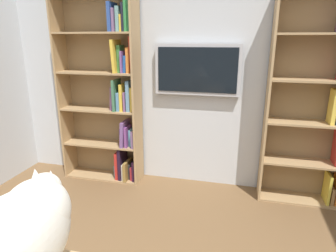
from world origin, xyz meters
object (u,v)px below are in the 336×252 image
Objects in this scene: bookshelf_right at (109,94)px; wall_mounted_tv at (197,70)px; bookshelf_left at (328,101)px; cat at (22,234)px.

wall_mounted_tv is at bearing -175.16° from bookshelf_right.
bookshelf_left reaches higher than wall_mounted_tv.
bookshelf_right is 3.04× the size of cat.
bookshelf_right is (2.25, 0.00, -0.04)m from bookshelf_left.
wall_mounted_tv is at bearing -3.73° from bookshelf_left.
bookshelf_right is 2.35m from cat.
cat is (0.30, 2.33, -0.38)m from wall_mounted_tv.
bookshelf_left is 3.01× the size of cat.
bookshelf_left is 2.26m from bookshelf_right.
bookshelf_left is 1.30m from wall_mounted_tv.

